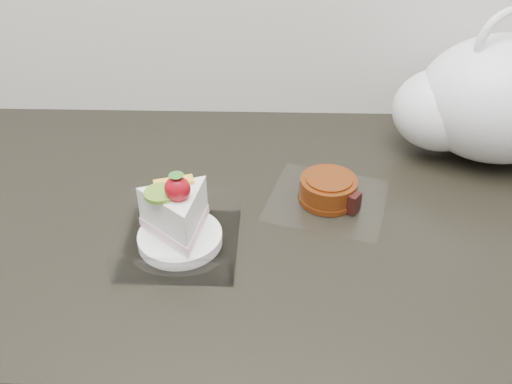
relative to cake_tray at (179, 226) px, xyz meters
The scene contains 3 objects.
cake_tray is the anchor object (origin of this frame).
mooncake_wrap 0.24m from the cake_tray, 27.24° to the left, with size 0.21×0.21×0.04m.
plastic_bag 0.55m from the cake_tray, 27.78° to the left, with size 0.34×0.26×0.26m.
Camera 1 is at (0.10, 1.00, 1.43)m, focal length 40.00 mm.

